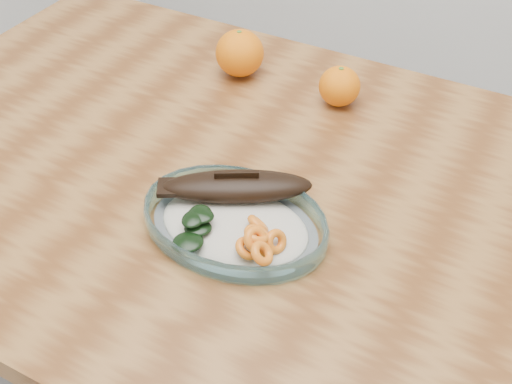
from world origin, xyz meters
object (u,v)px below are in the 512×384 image
dining_table (229,219)px  orange_left (240,53)px  orange_right (339,86)px  plated_meal (235,219)px

dining_table → orange_left: 0.30m
orange_left → orange_right: 0.19m
plated_meal → dining_table: bearing=122.1°
dining_table → orange_left: (-0.11, 0.24, 0.14)m
orange_right → dining_table: bearing=-107.8°
dining_table → orange_left: orange_left is taller
plated_meal → orange_right: 0.34m
plated_meal → orange_left: bearing=115.0°
dining_table → plated_meal: 0.17m
dining_table → plated_meal: size_ratio=2.49×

